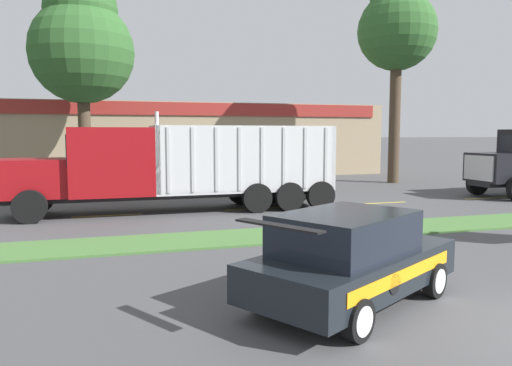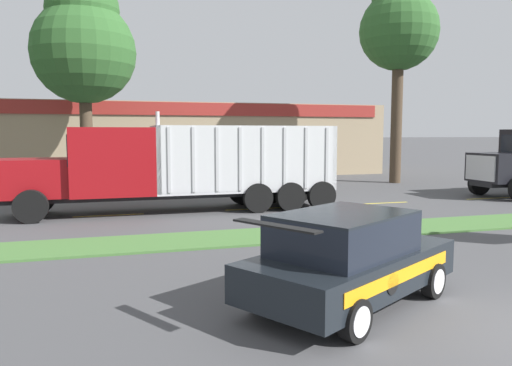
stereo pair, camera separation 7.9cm
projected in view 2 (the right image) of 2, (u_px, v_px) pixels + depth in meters
The scene contains 11 objects.
grass_verge at pixel (321, 233), 14.34m from camera, with size 120.00×2.08×0.06m, color #477538.
centre_line_3 at pixel (109, 215), 17.49m from camera, with size 2.40×0.14×0.01m, color yellow.
centre_line_4 at pixel (256, 209), 19.02m from camera, with size 2.40×0.14×0.01m, color yellow.
centre_line_5 at pixel (381, 203), 20.56m from camera, with size 2.40×0.14×0.01m, color yellow.
centre_line_6 at pixel (489, 198), 22.09m from camera, with size 2.40×0.14×0.01m, color yellow.
dump_truck_mid at pixel (149, 170), 17.97m from camera, with size 11.93×2.56×3.62m.
rally_car at pixel (349, 258), 8.29m from camera, with size 4.47×3.66×1.63m.
traffic_cone at pixel (289, 267), 9.54m from camera, with size 0.42×0.42×0.65m.
store_building_backdrop at pixel (155, 139), 36.56m from camera, with size 30.67×12.10×4.83m.
tree_behind_left at pixel (83, 42), 25.17m from camera, with size 5.21×5.21×10.88m.
tree_behind_centre at pixel (399, 25), 28.17m from camera, with size 4.45×4.45×11.99m.
Camera 2 is at (-5.81, -5.29, 2.88)m, focal length 35.00 mm.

